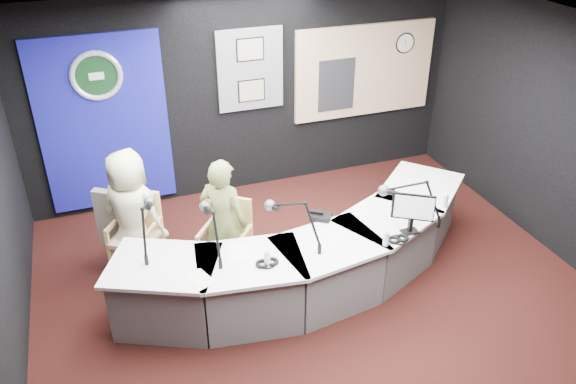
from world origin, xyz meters
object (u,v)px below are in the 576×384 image
object	(u,v)px
person_woman	(224,222)
armchair_right	(225,246)
broadcast_desk	(309,257)
armchair_left	(135,234)
person_man	(132,214)

from	to	relation	value
person_woman	armchair_right	bearing A→B (deg)	-0.00
broadcast_desk	armchair_left	size ratio (longest dim) A/B	4.50
armchair_right	armchair_left	bearing A→B (deg)	-169.63
armchair_right	person_woman	world-z (taller)	person_woman
broadcast_desk	person_man	world-z (taller)	person_man
broadcast_desk	armchair_left	bearing A→B (deg)	152.42
broadcast_desk	person_woman	world-z (taller)	person_woman
person_man	armchair_right	bearing A→B (deg)	-167.83
armchair_right	person_man	bearing A→B (deg)	-169.63
armchair_left	armchair_right	xyz separation A→B (m)	(0.92, -0.48, -0.06)
broadcast_desk	armchair_right	distance (m)	0.94
armchair_right	person_woman	xyz separation A→B (m)	(0.00, 0.00, 0.32)
armchair_right	person_woman	size ratio (longest dim) A/B	0.58
broadcast_desk	armchair_left	xyz separation A→B (m)	(-1.75, 0.91, 0.12)
armchair_left	armchair_right	world-z (taller)	armchair_left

